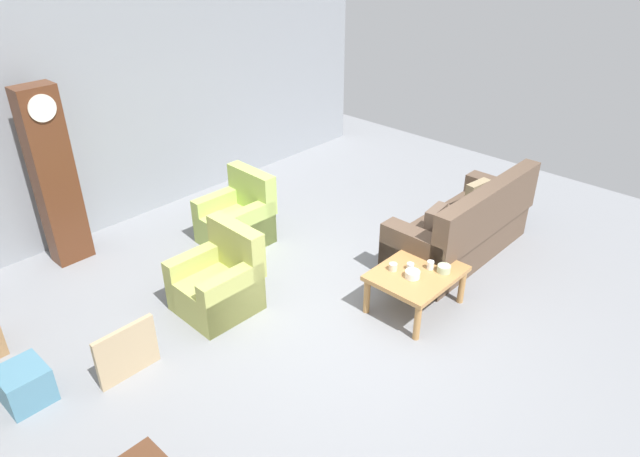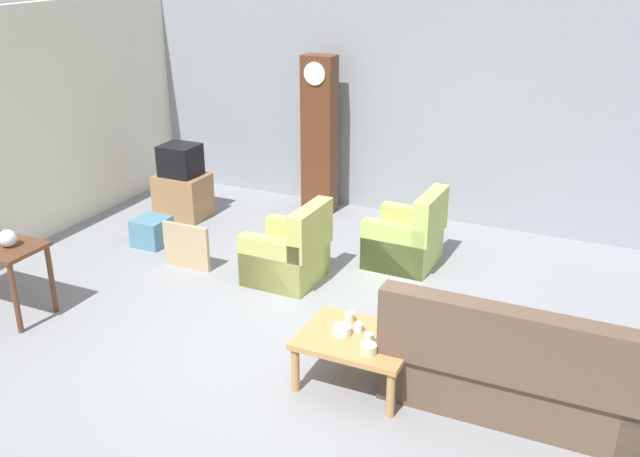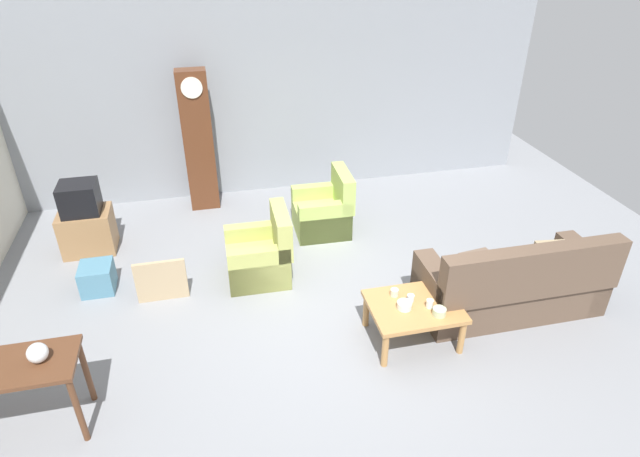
{
  "view_description": "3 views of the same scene",
  "coord_description": "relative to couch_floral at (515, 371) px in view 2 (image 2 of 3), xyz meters",
  "views": [
    {
      "loc": [
        -3.7,
        -3.26,
        3.83
      ],
      "look_at": [
        0.3,
        0.47,
        0.74
      ],
      "focal_mm": 32.08,
      "sensor_mm": 36.0,
      "label": 1
    },
    {
      "loc": [
        2.59,
        -5.44,
        3.57
      ],
      "look_at": [
        -0.04,
        0.24,
        1.02
      ],
      "focal_mm": 40.01,
      "sensor_mm": 36.0,
      "label": 2
    },
    {
      "loc": [
        -1.3,
        -4.68,
        4.01
      ],
      "look_at": [
        -0.07,
        0.64,
        0.81
      ],
      "focal_mm": 29.79,
      "sensor_mm": 36.0,
      "label": 3
    }
  ],
  "objects": [
    {
      "name": "armchair_olive_near",
      "position": [
        -2.73,
        1.34,
        -0.05
      ],
      "size": [
        0.8,
        0.78,
        0.92
      ],
      "color": "tan",
      "rests_on": "ground_plane"
    },
    {
      "name": "ground_plane",
      "position": [
        -1.97,
        0.37,
        -0.35
      ],
      "size": [
        10.4,
        10.4,
        0.0
      ],
      "primitive_type": "plane",
      "color": "gray"
    },
    {
      "name": "coffee_table_wood",
      "position": [
        -1.29,
        -0.2,
        0.04
      ],
      "size": [
        0.96,
        0.76,
        0.46
      ],
      "color": "#B27F47",
      "rests_on": "ground_plane"
    },
    {
      "name": "framed_picture_leaning",
      "position": [
        -3.96,
        1.13,
        -0.08
      ],
      "size": [
        0.6,
        0.05,
        0.54
      ],
      "primitive_type": "cube",
      "color": "tan",
      "rests_on": "ground_plane"
    },
    {
      "name": "glass_dome_cloche",
      "position": [
        -4.84,
        -0.55,
        0.51
      ],
      "size": [
        0.17,
        0.17,
        0.17
      ],
      "primitive_type": "sphere",
      "color": "silver",
      "rests_on": "console_table_dark"
    },
    {
      "name": "cup_blue_rimmed",
      "position": [
        -1.31,
        -0.13,
        0.15
      ],
      "size": [
        0.08,
        0.08,
        0.07
      ],
      "primitive_type": "cylinder",
      "color": "silver",
      "rests_on": "coffee_table_wood"
    },
    {
      "name": "tv_stand_cabinet",
      "position": [
        -4.97,
        2.51,
        -0.05
      ],
      "size": [
        0.68,
        0.52,
        0.6
      ],
      "primitive_type": "cube",
      "color": "#997047",
      "rests_on": "ground_plane"
    },
    {
      "name": "bowl_shallow_green",
      "position": [
        -1.11,
        -0.41,
        0.15
      ],
      "size": [
        0.14,
        0.14,
        0.08
      ],
      "primitive_type": "cylinder",
      "color": "#B2C69E",
      "rests_on": "coffee_table_wood"
    },
    {
      "name": "tv_crt",
      "position": [
        -4.97,
        2.51,
        0.45
      ],
      "size": [
        0.48,
        0.44,
        0.42
      ],
      "primitive_type": "cube",
      "color": "black",
      "rests_on": "tv_stand_cabinet"
    },
    {
      "name": "cup_cream_tall",
      "position": [
        -1.45,
        -0.0,
        0.15
      ],
      "size": [
        0.09,
        0.09,
        0.08
      ],
      "primitive_type": "cylinder",
      "color": "beige",
      "rests_on": "coffee_table_wood"
    },
    {
      "name": "storage_box_blue",
      "position": [
        -4.75,
        1.52,
        -0.18
      ],
      "size": [
        0.39,
        0.41,
        0.35
      ],
      "primitive_type": "cube",
      "color": "teal",
      "rests_on": "ground_plane"
    },
    {
      "name": "pegboard_wall_left",
      "position": [
        -6.17,
        0.77,
        1.09
      ],
      "size": [
        0.12,
        6.4,
        2.88
      ],
      "primitive_type": "cube",
      "color": "silver",
      "rests_on": "ground_plane"
    },
    {
      "name": "garage_door_wall",
      "position": [
        -1.97,
        3.97,
        1.25
      ],
      "size": [
        8.4,
        0.16,
        3.2
      ],
      "primitive_type": "cube",
      "color": "gray",
      "rests_on": "ground_plane"
    },
    {
      "name": "cup_white_porcelain",
      "position": [
        -1.16,
        -0.28,
        0.16
      ],
      "size": [
        0.07,
        0.07,
        0.09
      ],
      "primitive_type": "cylinder",
      "color": "white",
      "rests_on": "coffee_table_wood"
    },
    {
      "name": "bowl_white_stacked",
      "position": [
        -1.42,
        -0.23,
        0.15
      ],
      "size": [
        0.16,
        0.16,
        0.08
      ],
      "primitive_type": "cylinder",
      "color": "white",
      "rests_on": "coffee_table_wood"
    },
    {
      "name": "couch_floral",
      "position": [
        0.0,
        0.0,
        0.0
      ],
      "size": [
        2.1,
        0.89,
        1.04
      ],
      "color": "brown",
      "rests_on": "ground_plane"
    },
    {
      "name": "armchair_olive_far",
      "position": [
        -1.68,
        2.3,
        -0.05
      ],
      "size": [
        0.81,
        0.78,
        0.92
      ],
      "color": "#ABC25F",
      "rests_on": "ground_plane"
    },
    {
      "name": "grandfather_clock",
      "position": [
        -3.36,
        3.49,
        0.74
      ],
      "size": [
        0.44,
        0.3,
        2.17
      ],
      "color": "#562D19",
      "rests_on": "ground_plane"
    }
  ]
}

